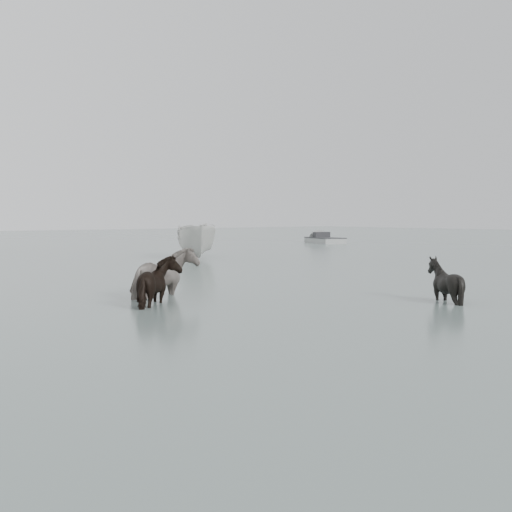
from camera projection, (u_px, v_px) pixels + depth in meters
name	position (u px, v px, depth m)	size (l,w,h in m)	color
ground	(275.00, 306.00, 13.43)	(140.00, 140.00, 0.00)	#4F5E59
pony_pinto	(164.00, 264.00, 14.99)	(0.83, 1.81, 1.53)	black
pony_dark	(161.00, 273.00, 13.62)	(1.34, 1.15, 1.35)	black
pony_black	(445.00, 271.00, 14.20)	(1.09, 1.22, 1.35)	black
boat_small	(197.00, 239.00, 28.72)	(1.64, 4.37, 1.69)	silver
skiff_port	(325.00, 238.00, 43.96)	(4.45, 1.60, 0.75)	#949694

